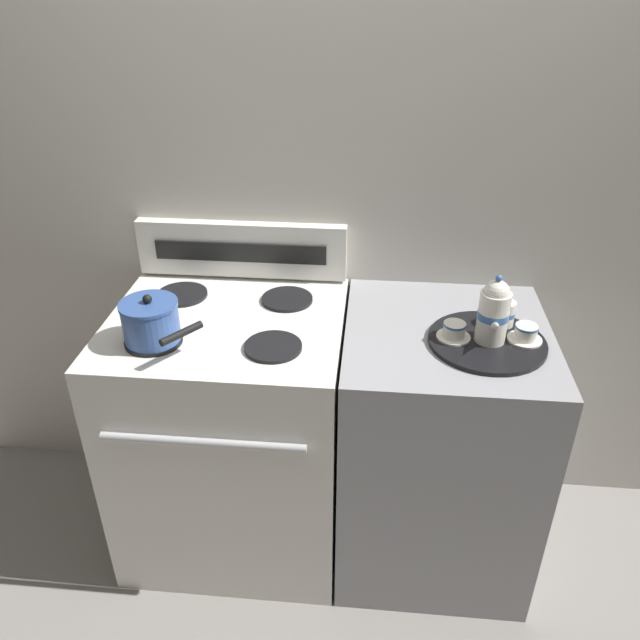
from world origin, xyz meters
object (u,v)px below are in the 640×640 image
stove (234,432)px  teapot (494,311)px  teacup_left (454,331)px  teacup_right (526,333)px  creamer_jug (505,313)px  saucepan (151,321)px  serving_tray (487,342)px

stove → teapot: size_ratio=4.34×
stove → teacup_left: bearing=-4.8°
teapot → teacup_right: 0.13m
stove → teapot: bearing=-4.5°
teapot → creamer_jug: (0.06, 0.10, -0.06)m
saucepan → teapot: teapot is taller
saucepan → teapot: 1.00m
stove → serving_tray: size_ratio=2.66×
serving_tray → teacup_left: teacup_left is taller
teacup_left → saucepan: bearing=-174.2°
creamer_jug → teacup_right: bearing=-60.4°
teapot → teacup_right: teapot is taller
teacup_right → teacup_left: bearing=-178.3°
teacup_right → saucepan: bearing=-175.0°
saucepan → teacup_left: size_ratio=2.51×
creamer_jug → saucepan: bearing=-170.1°
saucepan → teapot: bearing=4.9°
teacup_right → creamer_jug: creamer_jug is taller
stove → teapot: (0.82, -0.07, 0.57)m
stove → teacup_right: (0.93, -0.05, 0.50)m
stove → teacup_right: bearing=-3.4°
teacup_left → stove: bearing=175.2°
teapot → serving_tray: bearing=149.7°
saucepan → creamer_jug: 1.07m
serving_tray → teacup_right: teacup_right is taller
stove → teacup_left: teacup_left is taller
serving_tray → saucepan: bearing=-174.9°
serving_tray → teapot: teapot is taller
saucepan → serving_tray: size_ratio=0.73×
saucepan → teacup_right: bearing=5.0°
teapot → teacup_right: size_ratio=2.10×
teacup_left → teacup_right: size_ratio=1.00×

